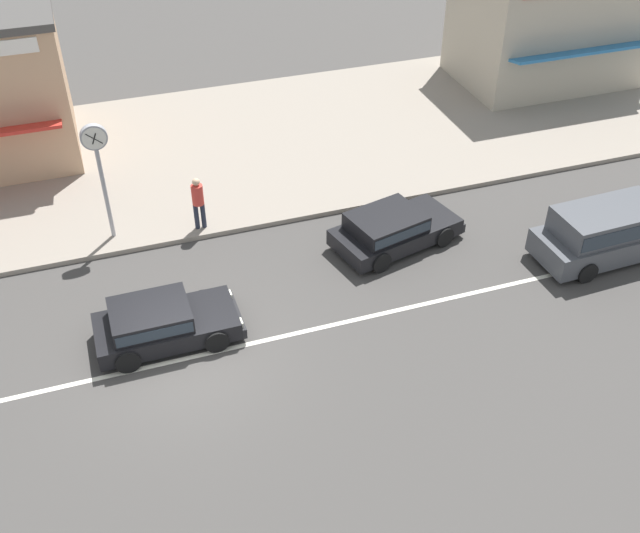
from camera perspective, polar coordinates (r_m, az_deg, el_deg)
ground_plane at (r=18.38m, az=-10.36°, el=-6.96°), size 160.00×160.00×0.00m
lane_centre_stripe at (r=18.38m, az=-10.36°, el=-6.95°), size 50.40×0.14×0.01m
kerb_strip at (r=26.23m, az=-14.24°, el=7.60°), size 68.00×10.00×0.15m
hatchback_black_0 at (r=18.58m, az=-12.02°, el=-4.16°), size 3.53×1.78×1.10m
minivan_dark_grey_1 at (r=22.31m, az=21.28°, el=2.61°), size 4.63×1.95×1.56m
hatchback_black_2 at (r=21.42m, az=5.53°, el=2.94°), size 4.03×2.54×1.10m
street_clock at (r=21.21m, az=-16.62°, el=8.25°), size 0.72×0.22×3.55m
pedestrian_near_clock at (r=21.87m, az=-9.28°, el=5.06°), size 0.34×0.34×1.66m
shopfront_mid_block at (r=32.04m, az=17.12°, el=17.68°), size 6.91×5.36×4.89m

